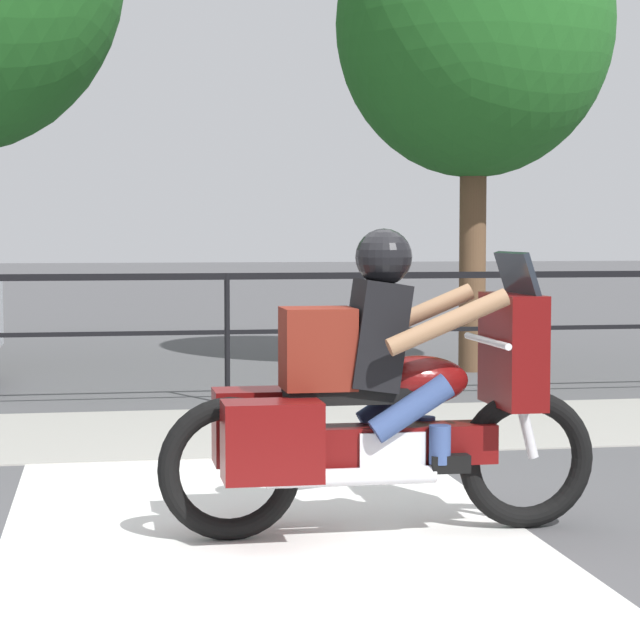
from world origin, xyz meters
TOP-DOWN VIEW (x-y plane):
  - ground_plane at (0.00, 0.00)m, footprint 120.00×120.00m
  - sidewalk_band at (0.00, 3.40)m, footprint 44.00×2.40m
  - crosswalk_band at (-0.28, -0.20)m, footprint 2.69×6.00m
  - fence_railing at (0.00, 4.97)m, footprint 36.00×0.05m
  - motorcycle at (0.27, -0.06)m, footprint 2.28×0.76m
  - tree_behind_sign at (2.97, 7.19)m, footprint 3.07×3.07m

SIDE VIEW (x-z plane):
  - ground_plane at x=0.00m, z-range 0.00..0.00m
  - crosswalk_band at x=-0.28m, z-range 0.00..0.01m
  - sidewalk_band at x=0.00m, z-range 0.00..0.01m
  - motorcycle at x=0.27m, z-range -0.08..1.49m
  - fence_railing at x=0.00m, z-range 0.34..1.53m
  - tree_behind_sign at x=2.97m, z-range 1.06..6.60m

